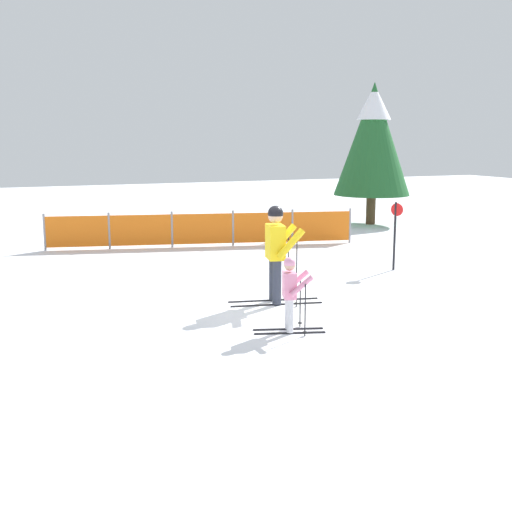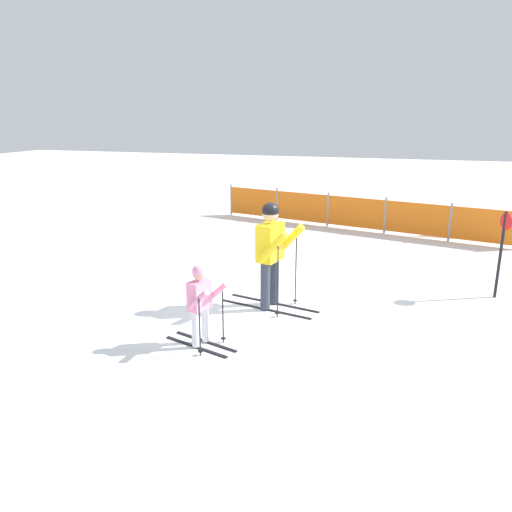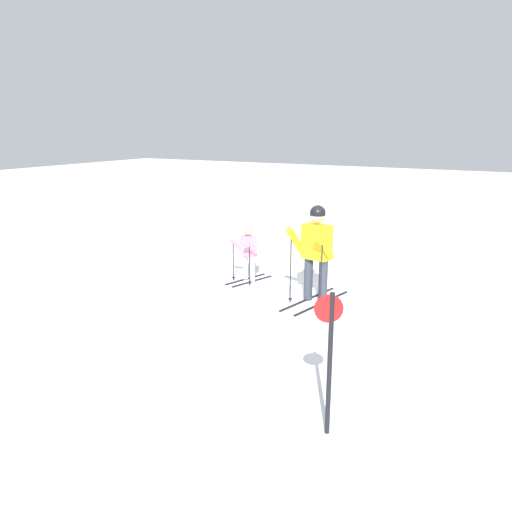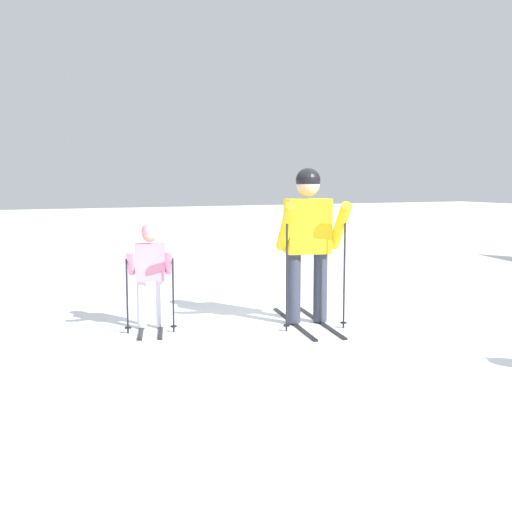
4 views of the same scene
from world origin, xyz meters
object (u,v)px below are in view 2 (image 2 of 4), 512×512
object	(u,v)px
safety_fence	(356,212)
skier_child	(200,299)
skier_adult	(271,246)
trail_marker	(502,245)

from	to	relation	value
safety_fence	skier_child	bearing A→B (deg)	-98.19
skier_adult	trail_marker	size ratio (longest dim) A/B	1.15
safety_fence	trail_marker	world-z (taller)	trail_marker
skier_adult	safety_fence	world-z (taller)	skier_adult
skier_adult	trail_marker	distance (m)	3.90
skier_child	trail_marker	bearing A→B (deg)	56.12
skier_child	safety_fence	world-z (taller)	skier_child
skier_adult	skier_child	size ratio (longest dim) A/B	1.51
skier_child	safety_fence	size ratio (longest dim) A/B	0.14
skier_child	skier_adult	bearing A→B (deg)	90.34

